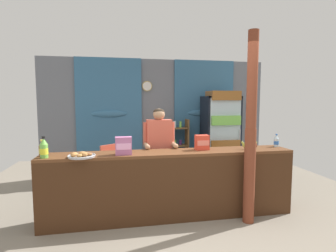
{
  "coord_description": "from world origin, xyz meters",
  "views": [
    {
      "loc": [
        -0.87,
        -3.16,
        1.71
      ],
      "look_at": [
        -0.12,
        0.81,
        1.33
      ],
      "focal_mm": 28.06,
      "sensor_mm": 36.0,
      "label": 1
    }
  ],
  "objects_px": {
    "plastic_lawn_chair": "(114,164)",
    "soda_bottle_lime_soda": "(44,149)",
    "bottle_shelf_rack": "(178,147)",
    "snack_box_crackers": "(202,142)",
    "timber_post": "(251,133)",
    "snack_box_wafer": "(124,146)",
    "pastry_tray": "(81,155)",
    "drink_fridge": "(221,130)",
    "soda_bottle_water": "(276,141)",
    "soda_bottle_iced_tea": "(42,149)",
    "stall_counter": "(172,179)",
    "banana_bunch": "(249,145)",
    "shopkeeper": "(159,145)"
  },
  "relations": [
    {
      "from": "plastic_lawn_chair",
      "to": "snack_box_wafer",
      "type": "xyz_separation_m",
      "value": [
        0.17,
        -1.53,
        0.61
      ]
    },
    {
      "from": "stall_counter",
      "to": "timber_post",
      "type": "xyz_separation_m",
      "value": [
        1.05,
        -0.26,
        0.68
      ]
    },
    {
      "from": "bottle_shelf_rack",
      "to": "shopkeeper",
      "type": "distance_m",
      "value": 1.73
    },
    {
      "from": "timber_post",
      "to": "soda_bottle_lime_soda",
      "type": "height_order",
      "value": "timber_post"
    },
    {
      "from": "snack_box_crackers",
      "to": "drink_fridge",
      "type": "bearing_deg",
      "value": 60.14
    },
    {
      "from": "snack_box_wafer",
      "to": "drink_fridge",
      "type": "bearing_deg",
      "value": 41.16
    },
    {
      "from": "bottle_shelf_rack",
      "to": "soda_bottle_iced_tea",
      "type": "xyz_separation_m",
      "value": [
        -2.31,
        -2.02,
        0.4
      ]
    },
    {
      "from": "plastic_lawn_chair",
      "to": "soda_bottle_lime_soda",
      "type": "xyz_separation_m",
      "value": [
        -0.84,
        -1.56,
        0.61
      ]
    },
    {
      "from": "stall_counter",
      "to": "soda_bottle_lime_soda",
      "type": "distance_m",
      "value": 1.77
    },
    {
      "from": "snack_box_wafer",
      "to": "banana_bunch",
      "type": "height_order",
      "value": "snack_box_wafer"
    },
    {
      "from": "banana_bunch",
      "to": "pastry_tray",
      "type": "bearing_deg",
      "value": -177.3
    },
    {
      "from": "soda_bottle_iced_tea",
      "to": "plastic_lawn_chair",
      "type": "bearing_deg",
      "value": 57.69
    },
    {
      "from": "snack_box_wafer",
      "to": "pastry_tray",
      "type": "bearing_deg",
      "value": -173.08
    },
    {
      "from": "timber_post",
      "to": "soda_bottle_lime_soda",
      "type": "distance_m",
      "value": 2.76
    },
    {
      "from": "stall_counter",
      "to": "soda_bottle_lime_soda",
      "type": "bearing_deg",
      "value": -179.64
    },
    {
      "from": "snack_box_wafer",
      "to": "soda_bottle_lime_soda",
      "type": "bearing_deg",
      "value": -178.5
    },
    {
      "from": "bottle_shelf_rack",
      "to": "snack_box_wafer",
      "type": "bearing_deg",
      "value": -120.24
    },
    {
      "from": "bottle_shelf_rack",
      "to": "snack_box_crackers",
      "type": "distance_m",
      "value": 2.03
    },
    {
      "from": "drink_fridge",
      "to": "soda_bottle_iced_tea",
      "type": "xyz_separation_m",
      "value": [
        -3.25,
        -1.8,
        0.02
      ]
    },
    {
      "from": "drink_fridge",
      "to": "soda_bottle_water",
      "type": "bearing_deg",
      "value": -81.74
    },
    {
      "from": "stall_counter",
      "to": "soda_bottle_lime_soda",
      "type": "height_order",
      "value": "soda_bottle_lime_soda"
    },
    {
      "from": "bottle_shelf_rack",
      "to": "soda_bottle_lime_soda",
      "type": "xyz_separation_m",
      "value": [
        -2.25,
        -2.15,
        0.42
      ]
    },
    {
      "from": "drink_fridge",
      "to": "snack_box_crackers",
      "type": "xyz_separation_m",
      "value": [
        -1.01,
        -1.76,
        0.03
      ]
    },
    {
      "from": "drink_fridge",
      "to": "snack_box_wafer",
      "type": "relative_size",
      "value": 7.87
    },
    {
      "from": "stall_counter",
      "to": "soda_bottle_iced_tea",
      "type": "xyz_separation_m",
      "value": [
        -1.75,
        0.12,
        0.48
      ]
    },
    {
      "from": "bottle_shelf_rack",
      "to": "snack_box_wafer",
      "type": "relative_size",
      "value": 5.32
    },
    {
      "from": "soda_bottle_lime_soda",
      "to": "soda_bottle_iced_tea",
      "type": "bearing_deg",
      "value": 115.37
    },
    {
      "from": "soda_bottle_water",
      "to": "snack_box_crackers",
      "type": "distance_m",
      "value": 1.26
    },
    {
      "from": "soda_bottle_iced_tea",
      "to": "snack_box_crackers",
      "type": "height_order",
      "value": "snack_box_crackers"
    },
    {
      "from": "pastry_tray",
      "to": "drink_fridge",
      "type": "bearing_deg",
      "value": 35.87
    },
    {
      "from": "timber_post",
      "to": "snack_box_wafer",
      "type": "xyz_separation_m",
      "value": [
        -1.73,
        0.28,
        -0.17
      ]
    },
    {
      "from": "drink_fridge",
      "to": "soda_bottle_water",
      "type": "distance_m",
      "value": 1.74
    },
    {
      "from": "drink_fridge",
      "to": "plastic_lawn_chair",
      "type": "relative_size",
      "value": 2.24
    },
    {
      "from": "drink_fridge",
      "to": "shopkeeper",
      "type": "height_order",
      "value": "drink_fridge"
    },
    {
      "from": "bottle_shelf_rack",
      "to": "pastry_tray",
      "type": "relative_size",
      "value": 3.65
    },
    {
      "from": "shopkeeper",
      "to": "timber_post",
      "type": "bearing_deg",
      "value": -36.28
    },
    {
      "from": "soda_bottle_iced_tea",
      "to": "banana_bunch",
      "type": "distance_m",
      "value": 2.96
    },
    {
      "from": "timber_post",
      "to": "bottle_shelf_rack",
      "type": "relative_size",
      "value": 2.04
    },
    {
      "from": "soda_bottle_lime_soda",
      "to": "snack_box_crackers",
      "type": "relative_size",
      "value": 1.27
    },
    {
      "from": "drink_fridge",
      "to": "bottle_shelf_rack",
      "type": "distance_m",
      "value": 1.04
    },
    {
      "from": "soda_bottle_iced_tea",
      "to": "snack_box_wafer",
      "type": "xyz_separation_m",
      "value": [
        1.07,
        -0.1,
        0.03
      ]
    },
    {
      "from": "bottle_shelf_rack",
      "to": "banana_bunch",
      "type": "bearing_deg",
      "value": -72.72
    },
    {
      "from": "stall_counter",
      "to": "bottle_shelf_rack",
      "type": "distance_m",
      "value": 2.22
    },
    {
      "from": "stall_counter",
      "to": "pastry_tray",
      "type": "xyz_separation_m",
      "value": [
        -1.23,
        -0.05,
        0.41
      ]
    },
    {
      "from": "soda_bottle_lime_soda",
      "to": "soda_bottle_water",
      "type": "relative_size",
      "value": 1.37
    },
    {
      "from": "soda_bottle_lime_soda",
      "to": "banana_bunch",
      "type": "height_order",
      "value": "soda_bottle_lime_soda"
    },
    {
      "from": "soda_bottle_lime_soda",
      "to": "soda_bottle_water",
      "type": "height_order",
      "value": "soda_bottle_lime_soda"
    },
    {
      "from": "bottle_shelf_rack",
      "to": "soda_bottle_lime_soda",
      "type": "height_order",
      "value": "bottle_shelf_rack"
    },
    {
      "from": "plastic_lawn_chair",
      "to": "soda_bottle_lime_soda",
      "type": "distance_m",
      "value": 1.87
    },
    {
      "from": "soda_bottle_water",
      "to": "pastry_tray",
      "type": "bearing_deg",
      "value": -175.25
    }
  ]
}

